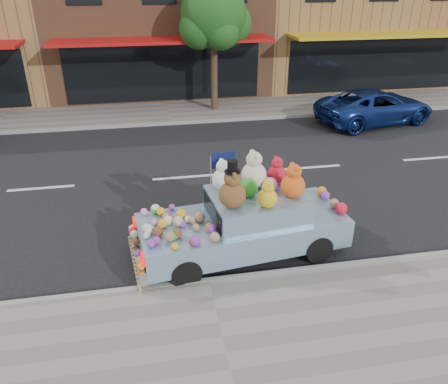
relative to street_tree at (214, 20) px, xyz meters
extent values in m
plane|color=black|center=(-2.03, -6.55, -3.69)|extent=(120.00, 120.00, 0.00)
cube|color=gray|center=(-2.03, -13.05, -3.63)|extent=(60.00, 3.00, 0.12)
cube|color=gray|center=(-2.03, -0.05, -3.63)|extent=(60.00, 3.00, 0.12)
cube|color=gray|center=(-2.03, -11.55, -3.63)|extent=(60.00, 0.12, 0.13)
cube|color=gray|center=(-2.03, -1.55, -3.63)|extent=(60.00, 0.12, 0.13)
cube|color=#905B3D|center=(-2.03, 5.45, -0.19)|extent=(10.00, 8.00, 7.00)
cube|color=black|center=(-2.03, 1.43, -2.29)|extent=(8.50, 0.06, 2.40)
cube|color=#B31110|center=(-2.03, 0.55, -0.79)|extent=(9.00, 1.80, 0.12)
cube|color=olive|center=(7.97, 5.45, -0.19)|extent=(10.00, 8.00, 7.00)
cube|color=black|center=(7.97, 1.43, -2.29)|extent=(8.50, 0.06, 2.40)
cube|color=gold|center=(7.97, 0.55, -0.79)|extent=(9.00, 1.80, 0.12)
cylinder|color=#38281C|center=(-0.03, -0.05, -2.09)|extent=(0.28, 0.28, 3.20)
sphere|color=#154B16|center=(-0.03, -0.05, 0.23)|extent=(2.60, 2.60, 2.60)
sphere|color=#154B16|center=(0.67, 0.25, -0.17)|extent=(1.80, 1.80, 1.80)
sphere|color=#154B16|center=(-0.63, -0.25, -0.27)|extent=(1.60, 1.60, 1.60)
sphere|color=#154B16|center=(0.17, -0.65, -0.37)|extent=(1.40, 1.40, 1.40)
sphere|color=#154B16|center=(-0.33, 0.55, -0.07)|extent=(1.60, 1.60, 1.60)
imported|color=navy|center=(5.98, -2.73, -3.04)|extent=(5.06, 3.06, 1.31)
cylinder|color=black|center=(0.33, -11.18, -3.39)|extent=(0.62, 0.27, 0.60)
cylinder|color=black|center=(0.15, -9.63, -3.39)|extent=(0.62, 0.27, 0.60)
cylinder|color=black|center=(-2.45, -11.50, -3.39)|extent=(0.62, 0.27, 0.60)
cylinder|color=black|center=(-2.63, -9.95, -3.39)|extent=(0.62, 0.27, 0.60)
cube|color=#81A4C1|center=(-1.15, -10.57, -3.14)|extent=(4.47, 2.18, 0.60)
cube|color=#81A4C1|center=(-0.85, -10.53, -2.59)|extent=(2.06, 1.71, 0.50)
cube|color=silver|center=(-3.35, -10.82, -3.29)|extent=(0.36, 1.79, 0.26)
cube|color=red|center=(-3.23, -11.49, -2.97)|extent=(0.09, 0.29, 0.16)
cube|color=red|center=(-3.38, -10.14, -2.97)|extent=(0.09, 0.29, 0.16)
cube|color=black|center=(-1.79, -10.64, -2.59)|extent=(0.19, 1.30, 0.40)
sphere|color=brown|center=(-1.46, -10.96, -2.08)|extent=(0.53, 0.53, 0.53)
sphere|color=brown|center=(-1.46, -10.96, -1.73)|extent=(0.33, 0.33, 0.33)
sphere|color=brown|center=(-1.46, -11.07, -1.62)|extent=(0.13, 0.13, 0.13)
sphere|color=brown|center=(-1.46, -10.84, -1.62)|extent=(0.13, 0.13, 0.13)
cylinder|color=black|center=(-1.46, -10.96, -1.59)|extent=(0.31, 0.31, 0.02)
cylinder|color=black|center=(-1.46, -10.96, -1.48)|extent=(0.20, 0.20, 0.22)
sphere|color=beige|center=(-0.84, -10.18, -2.07)|extent=(0.55, 0.55, 0.55)
sphere|color=beige|center=(-0.84, -10.18, -1.72)|extent=(0.34, 0.34, 0.34)
sphere|color=beige|center=(-0.84, -10.30, -1.61)|extent=(0.13, 0.13, 0.13)
sphere|color=beige|center=(-0.84, -10.06, -1.61)|extent=(0.13, 0.13, 0.13)
sphere|color=#DE5214|center=(-0.17, -10.76, -2.10)|extent=(0.49, 0.49, 0.49)
sphere|color=#DE5214|center=(-0.17, -10.76, -1.78)|extent=(0.30, 0.30, 0.30)
sphere|color=#DE5214|center=(-0.17, -10.86, -1.68)|extent=(0.12, 0.12, 0.12)
sphere|color=#DE5214|center=(-0.17, -10.65, -1.68)|extent=(0.12, 0.12, 0.12)
sphere|color=#B11228|center=(-0.30, -10.07, -2.14)|extent=(0.40, 0.40, 0.40)
sphere|color=#B11228|center=(-0.30, -10.07, -1.88)|extent=(0.25, 0.25, 0.25)
sphere|color=#B11228|center=(-0.30, -10.15, -1.80)|extent=(0.10, 0.10, 0.10)
sphere|color=#B11228|center=(-0.30, -9.98, -1.80)|extent=(0.10, 0.10, 0.10)
sphere|color=white|center=(-1.50, -10.15, -2.12)|extent=(0.45, 0.45, 0.45)
sphere|color=white|center=(-1.50, -10.15, -1.83)|extent=(0.28, 0.28, 0.28)
sphere|color=white|center=(-1.50, -10.25, -1.74)|extent=(0.11, 0.11, 0.11)
sphere|color=white|center=(-1.50, -10.06, -1.74)|extent=(0.11, 0.11, 0.11)
sphere|color=gold|center=(-0.79, -11.08, -2.15)|extent=(0.38, 0.38, 0.38)
sphere|color=gold|center=(-0.79, -11.08, -1.91)|extent=(0.24, 0.24, 0.24)
sphere|color=gold|center=(-0.79, -11.16, -1.83)|extent=(0.09, 0.09, 0.09)
sphere|color=gold|center=(-0.79, -11.00, -1.83)|extent=(0.09, 0.09, 0.09)
sphere|color=#298A25|center=(-1.05, -10.56, -2.16)|extent=(0.40, 0.40, 0.40)
sphere|color=pink|center=(-0.56, -10.45, -2.19)|extent=(0.32, 0.32, 0.32)
sphere|color=orange|center=(-2.82, -10.17, -2.75)|extent=(0.18, 0.18, 0.18)
sphere|color=#7E3093|center=(-2.42, -10.72, -2.76)|extent=(0.16, 0.16, 0.16)
sphere|color=#7E3093|center=(-2.57, -9.97, -2.77)|extent=(0.14, 0.14, 0.14)
sphere|color=brown|center=(-2.92, -10.96, -2.74)|extent=(0.21, 0.21, 0.21)
sphere|color=pink|center=(-2.97, -10.54, -2.78)|extent=(0.14, 0.14, 0.14)
sphere|color=brown|center=(-2.56, -11.10, -2.74)|extent=(0.21, 0.21, 0.21)
sphere|color=#298A25|center=(-2.94, -10.07, -2.77)|extent=(0.15, 0.15, 0.15)
sphere|color=#7E3093|center=(-2.25, -11.41, -2.74)|extent=(0.22, 0.22, 0.22)
sphere|color=#7E3093|center=(-3.07, -11.32, -2.76)|extent=(0.17, 0.17, 0.17)
sphere|color=#8E6D4E|center=(-2.21, -10.61, -2.76)|extent=(0.16, 0.16, 0.16)
sphere|color=silver|center=(-2.90, -10.95, -2.77)|extent=(0.16, 0.16, 0.16)
sphere|color=#8E6D4E|center=(-2.71, -11.18, -2.74)|extent=(0.20, 0.20, 0.20)
sphere|color=silver|center=(-3.09, -10.85, -2.74)|extent=(0.20, 0.20, 0.20)
sphere|color=#7E3093|center=(-2.96, -11.23, -2.76)|extent=(0.16, 0.16, 0.16)
sphere|color=brown|center=(-2.29, -11.41, -2.76)|extent=(0.17, 0.17, 0.17)
sphere|color=#298A25|center=(-2.63, -11.14, -2.76)|extent=(0.17, 0.17, 0.17)
sphere|color=red|center=(-2.68, -10.34, -2.78)|extent=(0.14, 0.14, 0.14)
sphere|color=orange|center=(-2.84, -10.69, -2.77)|extent=(0.14, 0.14, 0.14)
sphere|color=#298A25|center=(-2.65, -11.09, -2.75)|extent=(0.18, 0.18, 0.18)
sphere|color=#8E6D4E|center=(-2.05, -10.57, -2.74)|extent=(0.21, 0.21, 0.21)
sphere|color=pink|center=(-3.17, -10.09, -2.77)|extent=(0.16, 0.16, 0.16)
sphere|color=beige|center=(-3.13, -10.78, -2.75)|extent=(0.19, 0.19, 0.19)
sphere|color=orange|center=(-1.90, -10.93, -2.76)|extent=(0.16, 0.16, 0.16)
sphere|color=orange|center=(-2.64, -11.48, -2.77)|extent=(0.14, 0.14, 0.14)
sphere|color=silver|center=(-2.93, -10.03, -2.75)|extent=(0.20, 0.20, 0.20)
sphere|color=beige|center=(-2.69, -10.56, -2.75)|extent=(0.20, 0.20, 0.20)
sphere|color=silver|center=(-2.28, -11.40, -2.76)|extent=(0.17, 0.17, 0.17)
sphere|color=#8E6D4E|center=(-1.87, -11.35, -2.74)|extent=(0.20, 0.20, 0.20)
sphere|color=#7E3093|center=(-1.86, -11.05, -2.75)|extent=(0.19, 0.19, 0.19)
sphere|color=pink|center=(-2.62, -11.08, -2.76)|extent=(0.16, 0.16, 0.16)
sphere|color=orange|center=(-2.81, -10.66, -2.75)|extent=(0.18, 0.18, 0.18)
sphere|color=beige|center=(-3.14, -11.01, -2.77)|extent=(0.14, 0.14, 0.14)
sphere|color=orange|center=(-2.41, -10.37, -2.74)|extent=(0.21, 0.21, 0.21)
sphere|color=#8E6D4E|center=(-2.74, -10.41, -2.76)|extent=(0.16, 0.16, 0.16)
sphere|color=silver|center=(-2.29, -10.54, -2.77)|extent=(0.15, 0.15, 0.15)
sphere|color=#8E6D4E|center=(-2.17, -10.89, -2.77)|extent=(0.16, 0.16, 0.16)
sphere|color=#D8A88C|center=(-2.50, -10.67, -2.72)|extent=(0.22, 0.22, 0.22)
sphere|color=orange|center=(-3.29, -11.41, -3.09)|extent=(0.16, 0.16, 0.16)
sphere|color=#8E6D4E|center=(-3.29, -11.38, -3.08)|extent=(0.17, 0.17, 0.17)
sphere|color=red|center=(-3.41, -10.30, -3.08)|extent=(0.17, 0.17, 0.17)
sphere|color=brown|center=(-3.37, -10.72, -3.09)|extent=(0.15, 0.15, 0.15)
sphere|color=orange|center=(-3.27, -11.55, -3.09)|extent=(0.15, 0.15, 0.15)
sphere|color=#7E3093|center=(-3.31, -11.17, -3.08)|extent=(0.17, 0.17, 0.17)
sphere|color=orange|center=(-3.44, -10.11, -3.10)|extent=(0.12, 0.12, 0.12)
sphere|color=pink|center=(-3.43, -10.13, -3.10)|extent=(0.12, 0.12, 0.12)
sphere|color=beige|center=(-3.40, -10.44, -3.08)|extent=(0.17, 0.17, 0.17)
sphere|color=orange|center=(0.84, -9.93, -2.73)|extent=(0.23, 0.23, 0.23)
sphere|color=red|center=(0.94, -10.77, -2.72)|extent=(0.25, 0.25, 0.25)
sphere|color=#7E3093|center=(0.85, -10.11, -2.74)|extent=(0.20, 0.20, 0.20)
sphere|color=#8E6D4E|center=(0.89, -10.51, -2.73)|extent=(0.22, 0.22, 0.22)
cylinder|color=#997A54|center=(-3.34, -11.68, -3.53)|extent=(0.06, 0.06, 0.17)
sphere|color=#997A54|center=(-3.34, -11.68, -3.43)|extent=(0.07, 0.07, 0.07)
cylinder|color=#997A54|center=(-3.35, -11.55, -3.53)|extent=(0.06, 0.06, 0.17)
sphere|color=#997A54|center=(-3.35, -11.55, -3.43)|extent=(0.07, 0.07, 0.07)
cylinder|color=#997A54|center=(-3.37, -11.42, -3.53)|extent=(0.06, 0.06, 0.17)
sphere|color=#997A54|center=(-3.37, -11.42, -3.43)|extent=(0.07, 0.07, 0.07)
cylinder|color=#997A54|center=(-3.38, -11.29, -3.53)|extent=(0.06, 0.06, 0.17)
sphere|color=#997A54|center=(-3.38, -11.29, -3.43)|extent=(0.07, 0.07, 0.07)
cylinder|color=#997A54|center=(-3.40, -11.16, -3.53)|extent=(0.06, 0.06, 0.17)
sphere|color=#997A54|center=(-3.40, -11.16, -3.43)|extent=(0.07, 0.07, 0.07)
cylinder|color=#997A54|center=(-3.41, -11.03, -3.53)|extent=(0.06, 0.06, 0.17)
sphere|color=#997A54|center=(-3.41, -11.03, -3.43)|extent=(0.07, 0.07, 0.07)
cylinder|color=#997A54|center=(-3.43, -10.90, -3.53)|extent=(0.06, 0.06, 0.17)
sphere|color=#997A54|center=(-3.43, -10.90, -3.43)|extent=(0.07, 0.07, 0.07)
cylinder|color=#997A54|center=(-3.44, -10.77, -3.53)|extent=(0.06, 0.06, 0.17)
sphere|color=#997A54|center=(-3.44, -10.77, -3.43)|extent=(0.07, 0.07, 0.07)
cylinder|color=#997A54|center=(-3.46, -10.64, -3.53)|extent=(0.06, 0.06, 0.17)
sphere|color=#997A54|center=(-3.46, -10.64, -3.43)|extent=(0.07, 0.07, 0.07)
cylinder|color=#997A54|center=(-3.47, -10.51, -3.53)|extent=(0.06, 0.06, 0.17)
sphere|color=#997A54|center=(-3.47, -10.51, -3.43)|extent=(0.07, 0.07, 0.07)
cylinder|color=#997A54|center=(-3.49, -10.38, -3.53)|extent=(0.06, 0.06, 0.17)
sphere|color=#997A54|center=(-3.49, -10.38, -3.43)|extent=(0.07, 0.07, 0.07)
cylinder|color=#997A54|center=(-3.50, -10.25, -3.53)|extent=(0.06, 0.06, 0.17)
sphere|color=#997A54|center=(-3.50, -10.25, -3.43)|extent=(0.07, 0.07, 0.07)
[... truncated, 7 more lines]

